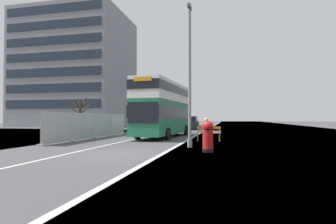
% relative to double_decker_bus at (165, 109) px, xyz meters
% --- Properties ---
extents(ground, '(140.00, 280.00, 0.10)m').
position_rel_double_decker_bus_xyz_m(ground, '(0.95, -11.95, -2.66)').
color(ground, '#424244').
extents(double_decker_bus, '(3.44, 11.03, 4.92)m').
position_rel_double_decker_bus_xyz_m(double_decker_bus, '(0.00, 0.00, 0.00)').
color(double_decker_bus, '#1E6B47').
rests_on(double_decker_bus, ground).
extents(lamppost_foreground, '(0.29, 0.70, 8.55)m').
position_rel_double_decker_bus_xyz_m(lamppost_foreground, '(3.45, -8.17, 1.42)').
color(lamppost_foreground, gray).
rests_on(lamppost_foreground, ground).
extents(red_pillar_postbox, '(0.59, 0.59, 1.61)m').
position_rel_double_decker_bus_xyz_m(red_pillar_postbox, '(4.66, -10.21, -1.74)').
color(red_pillar_postbox, black).
rests_on(red_pillar_postbox, ground).
extents(roadworks_barrier, '(1.79, 0.47, 1.13)m').
position_rel_double_decker_bus_xyz_m(roadworks_barrier, '(4.26, -3.85, -1.90)').
color(roadworks_barrier, orange).
rests_on(roadworks_barrier, ground).
extents(construction_site_fence, '(0.44, 13.80, 2.20)m').
position_rel_double_decker_bus_xyz_m(construction_site_fence, '(-5.67, -2.74, -1.56)').
color(construction_site_fence, '#A8AAAD').
rests_on(construction_site_fence, ground).
extents(car_oncoming_near, '(2.10, 4.42, 2.00)m').
position_rel_double_decker_bus_xyz_m(car_oncoming_near, '(0.23, 16.31, -1.67)').
color(car_oncoming_near, black).
rests_on(car_oncoming_near, ground).
extents(car_receding_mid, '(2.10, 4.38, 2.27)m').
position_rel_double_decker_bus_xyz_m(car_receding_mid, '(-3.53, 23.73, -1.56)').
color(car_receding_mid, slate).
rests_on(car_receding_mid, ground).
extents(car_receding_far, '(2.08, 4.42, 2.08)m').
position_rel_double_decker_bus_xyz_m(car_receding_far, '(-2.69, 30.72, -1.64)').
color(car_receding_far, navy).
rests_on(car_receding_far, ground).
extents(bare_tree_far_verge_near, '(2.98, 2.99, 4.63)m').
position_rel_double_decker_bus_xyz_m(bare_tree_far_verge_near, '(-14.24, 9.34, -0.14)').
color(bare_tree_far_verge_near, '#4C3D2D').
rests_on(bare_tree_far_verge_near, ground).
extents(pedestrian_at_kerb, '(0.34, 0.34, 1.76)m').
position_rel_double_decker_bus_xyz_m(pedestrian_at_kerb, '(4.53, -9.57, -1.73)').
color(pedestrian_at_kerb, '#2D3342').
rests_on(pedestrian_at_kerb, ground).
extents(backdrop_office_block, '(21.69, 17.48, 24.20)m').
position_rel_double_decker_bus_xyz_m(backdrop_office_block, '(-26.82, 29.11, 9.49)').
color(backdrop_office_block, gray).
rests_on(backdrop_office_block, ground).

